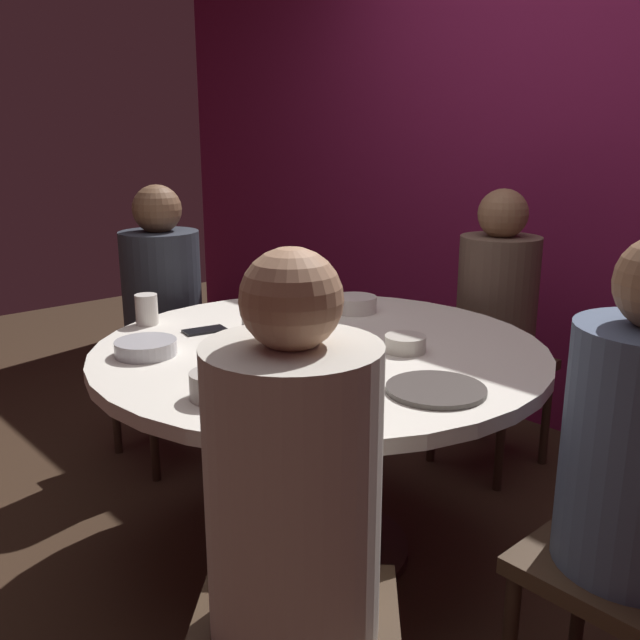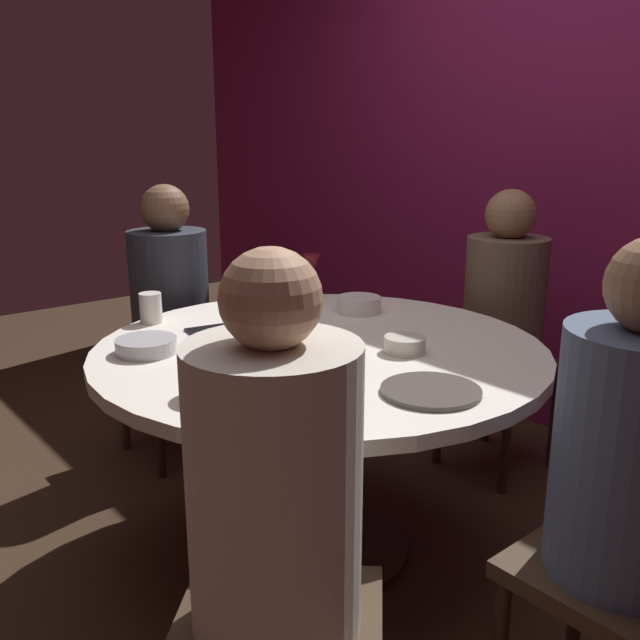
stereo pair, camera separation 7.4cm
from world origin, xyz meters
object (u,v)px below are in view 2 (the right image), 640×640
(candle_holder, at_px, (281,334))
(cup_by_left_diner, at_px, (151,308))
(seated_diner_front_right, at_px, (275,501))
(dinner_plate, at_px, (431,391))
(bowl_salad_center, at_px, (405,344))
(bowl_small_white, at_px, (270,321))
(seated_diner_right, at_px, (635,457))
(bowl_serving_large, at_px, (146,346))
(cup_by_right_diner, at_px, (223,352))
(seated_diner_back, at_px, (504,301))
(bowl_rice_portion, at_px, (212,384))
(cup_near_candle, at_px, (281,369))
(cell_phone, at_px, (207,329))
(dining_table, at_px, (320,386))
(wine_glass, at_px, (312,266))
(seated_diner_left, at_px, (170,293))
(bowl_sauce_side, at_px, (359,304))

(candle_holder, distance_m, cup_by_left_diner, 0.54)
(seated_diner_front_right, xyz_separation_m, dinner_plate, (-0.17, 0.62, 0.01))
(bowl_salad_center, height_order, bowl_small_white, same)
(seated_diner_right, height_order, bowl_serving_large, seated_diner_right)
(cup_by_right_diner, bearing_deg, seated_diner_back, 90.31)
(seated_diner_back, xyz_separation_m, bowl_serving_large, (-0.27, -1.43, 0.03))
(bowl_rice_portion, height_order, cup_by_left_diner, cup_by_left_diner)
(seated_diner_back, xyz_separation_m, cup_near_candle, (0.23, -1.30, 0.07))
(bowl_rice_portion, bearing_deg, cup_near_candle, 68.26)
(bowl_salad_center, distance_m, bowl_small_white, 0.50)
(seated_diner_right, distance_m, cell_phone, 1.39)
(cell_phone, distance_m, bowl_rice_portion, 0.61)
(dining_table, bearing_deg, cup_by_left_diner, -153.84)
(cup_by_right_diner, bearing_deg, wine_glass, 124.85)
(bowl_rice_portion, relative_size, cup_by_left_diner, 1.32)
(seated_diner_right, bearing_deg, seated_diner_left, 0.00)
(wine_glass, xyz_separation_m, cup_by_left_diner, (-0.07, -0.67, -0.08))
(cell_phone, bearing_deg, seated_diner_left, 174.17)
(bowl_small_white, bearing_deg, bowl_salad_center, 17.92)
(seated_diner_left, relative_size, candle_holder, 13.07)
(candle_holder, relative_size, wine_glass, 0.51)
(bowl_serving_large, height_order, bowl_salad_center, bowl_salad_center)
(bowl_sauce_side, xyz_separation_m, cup_by_left_diner, (-0.36, -0.66, 0.02))
(dining_table, relative_size, seated_diner_back, 1.21)
(dining_table, bearing_deg, dinner_plate, -6.12)
(bowl_small_white, bearing_deg, dinner_plate, -3.43)
(candle_holder, relative_size, bowl_serving_large, 0.49)
(cell_phone, height_order, cup_by_left_diner, cup_by_left_diner)
(seated_diner_back, height_order, bowl_salad_center, seated_diner_back)
(wine_glass, height_order, cup_by_right_diner, wine_glass)
(seated_diner_back, bearing_deg, bowl_salad_center, 15.23)
(cell_phone, distance_m, bowl_sauce_side, 0.58)
(seated_diner_back, xyz_separation_m, bowl_sauce_side, (-0.22, -0.60, 0.04))
(cell_phone, relative_size, bowl_serving_large, 0.76)
(seated_diner_right, bearing_deg, bowl_serving_large, 19.62)
(seated_diner_back, distance_m, cup_by_left_diner, 1.39)
(seated_diner_front_right, relative_size, cell_phone, 8.55)
(wine_glass, bearing_deg, bowl_salad_center, -18.12)
(cup_by_right_diner, bearing_deg, dining_table, 91.14)
(dinner_plate, bearing_deg, bowl_small_white, 176.57)
(seated_diner_right, bearing_deg, cup_near_candle, 22.65)
(wine_glass, relative_size, dinner_plate, 0.68)
(dining_table, distance_m, wine_glass, 0.70)
(wine_glass, distance_m, cup_near_candle, 1.03)
(dinner_plate, height_order, cup_near_candle, cup_near_candle)
(seated_diner_right, xyz_separation_m, candle_holder, (-1.08, -0.10, 0.04))
(seated_diner_back, xyz_separation_m, cell_phone, (-0.37, -1.16, 0.02))
(candle_holder, distance_m, bowl_small_white, 0.20)
(bowl_serving_large, bearing_deg, wine_glass, 105.89)
(seated_diner_front_right, xyz_separation_m, cup_by_left_diner, (-1.25, 0.39, 0.05))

